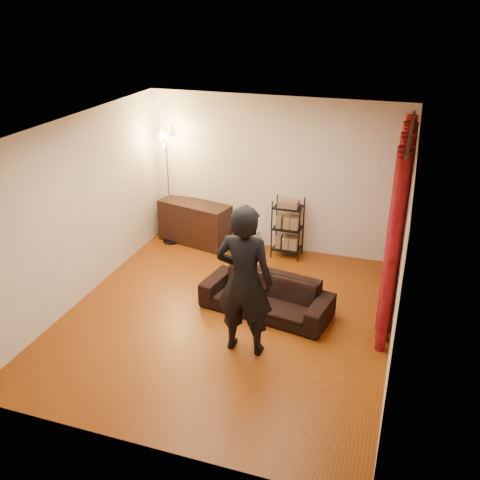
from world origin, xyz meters
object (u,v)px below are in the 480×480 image
(storage_boxes, at_px, (246,239))
(floor_lamp, at_px, (169,187))
(sofa, at_px, (266,295))
(person, at_px, (244,281))
(wire_shelf, at_px, (288,228))
(media_cabinet, at_px, (195,223))

(storage_boxes, height_order, floor_lamp, floor_lamp)
(sofa, height_order, floor_lamp, floor_lamp)
(person, height_order, wire_shelf, person)
(storage_boxes, bearing_deg, person, -72.78)
(sofa, xyz_separation_m, storage_boxes, (-0.93, 1.98, -0.11))
(floor_lamp, bearing_deg, media_cabinet, 14.77)
(storage_boxes, distance_m, wire_shelf, 0.87)
(floor_lamp, bearing_deg, wire_shelf, 2.55)
(media_cabinet, bearing_deg, wire_shelf, 12.38)
(wire_shelf, bearing_deg, storage_boxes, 154.72)
(sofa, xyz_separation_m, floor_lamp, (-2.32, 1.78, 0.79))
(sofa, bearing_deg, floor_lamp, 152.49)
(wire_shelf, xyz_separation_m, floor_lamp, (-2.17, -0.10, 0.53))
(media_cabinet, relative_size, storage_boxes, 3.47)
(media_cabinet, bearing_deg, person, -43.80)
(sofa, distance_m, person, 1.19)
(person, relative_size, storage_boxes, 5.22)
(media_cabinet, height_order, storage_boxes, media_cabinet)
(person, height_order, storage_boxes, person)
(storage_boxes, bearing_deg, media_cabinet, -174.90)
(sofa, distance_m, wire_shelf, 1.90)
(person, relative_size, media_cabinet, 1.51)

